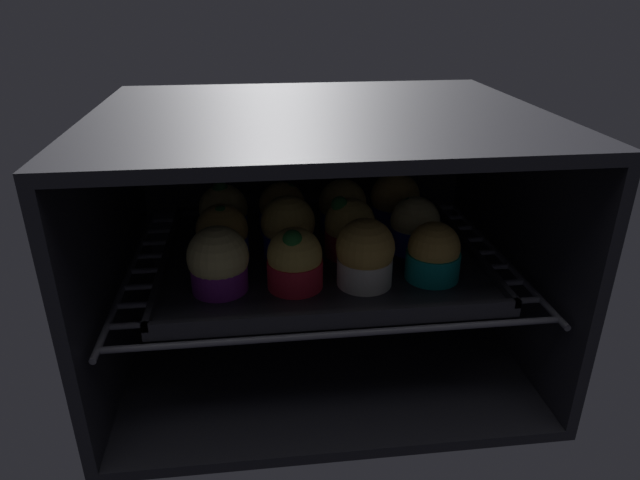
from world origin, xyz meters
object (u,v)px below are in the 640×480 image
(muffin_row1_col3, at_px, (415,226))
(muffin_row0_col2, at_px, (365,255))
(muffin_row0_col1, at_px, (295,261))
(muffin_row1_col1, at_px, (288,229))
(muffin_row1_col0, at_px, (222,235))
(muffin_row1_col2, at_px, (349,229))
(baking_tray, at_px, (320,257))
(muffin_row0_col3, at_px, (433,254))
(muffin_row2_col0, at_px, (224,213))
(muffin_row0_col0, at_px, (218,262))
(muffin_row2_col2, at_px, (342,208))
(muffin_row2_col3, at_px, (395,201))
(muffin_row2_col1, at_px, (282,210))

(muffin_row1_col3, bearing_deg, muffin_row0_col2, -134.31)
(muffin_row0_col1, xyz_separation_m, muffin_row1_col1, (-0.00, 0.09, 0.00))
(muffin_row1_col0, relative_size, muffin_row1_col2, 0.93)
(baking_tray, height_order, muffin_row1_col1, muffin_row1_col1)
(muffin_row0_col2, bearing_deg, muffin_row1_col2, 93.16)
(muffin_row0_col1, distance_m, muffin_row0_col2, 0.09)
(muffin_row0_col3, distance_m, muffin_row1_col2, 0.13)
(muffin_row1_col0, xyz_separation_m, muffin_row2_col0, (-0.00, 0.09, -0.00))
(muffin_row0_col0, xyz_separation_m, muffin_row2_col2, (0.18, 0.17, -0.00))
(muffin_row1_col0, distance_m, muffin_row2_col0, 0.09)
(muffin_row0_col0, relative_size, muffin_row2_col3, 0.97)
(muffin_row1_col0, height_order, muffin_row2_col0, muffin_row2_col0)
(muffin_row0_col0, distance_m, muffin_row0_col3, 0.28)
(muffin_row0_col2, relative_size, muffin_row2_col1, 1.10)
(muffin_row2_col0, xyz_separation_m, muffin_row2_col2, (0.18, 0.00, -0.00))
(muffin_row1_col1, relative_size, muffin_row2_col1, 1.10)
(muffin_row0_col2, height_order, muffin_row0_col3, muffin_row0_col2)
(baking_tray, relative_size, muffin_row1_col0, 5.31)
(muffin_row2_col1, bearing_deg, baking_tray, -60.59)
(muffin_row0_col0, height_order, muffin_row0_col3, muffin_row0_col0)
(muffin_row1_col0, bearing_deg, muffin_row2_col3, 19.60)
(muffin_row0_col3, relative_size, muffin_row2_col3, 0.88)
(muffin_row1_col1, relative_size, muffin_row1_col3, 1.11)
(muffin_row0_col3, xyz_separation_m, muffin_row1_col1, (-0.18, 0.09, 0.01))
(muffin_row0_col3, height_order, muffin_row2_col3, muffin_row2_col3)
(muffin_row2_col0, bearing_deg, muffin_row0_col3, -32.26)
(muffin_row0_col1, relative_size, muffin_row2_col3, 0.96)
(muffin_row2_col0, bearing_deg, muffin_row1_col0, -88.78)
(muffin_row0_col0, relative_size, muffin_row1_col2, 0.95)
(baking_tray, relative_size, muffin_row0_col3, 5.70)
(muffin_row2_col3, bearing_deg, muffin_row2_col1, -178.22)
(muffin_row0_col1, height_order, muffin_row1_col3, muffin_row0_col1)
(muffin_row0_col1, xyz_separation_m, muffin_row0_col2, (0.09, -0.00, 0.00))
(muffin_row0_col3, height_order, muffin_row2_col2, muffin_row2_col2)
(muffin_row0_col1, bearing_deg, muffin_row2_col0, 118.32)
(baking_tray, height_order, muffin_row1_col0, muffin_row1_col0)
(muffin_row0_col2, bearing_deg, muffin_row2_col1, 117.91)
(baking_tray, distance_m, muffin_row0_col2, 0.11)
(muffin_row2_col0, height_order, muffin_row2_col2, muffin_row2_col0)
(muffin_row1_col0, relative_size, muffin_row1_col3, 1.04)
(muffin_row0_col2, relative_size, muffin_row2_col2, 1.10)
(muffin_row0_col3, bearing_deg, muffin_row2_col2, 117.59)
(muffin_row0_col1, bearing_deg, baking_tray, 64.66)
(muffin_row2_col1, relative_size, muffin_row2_col2, 1.00)
(muffin_row0_col3, distance_m, muffin_row2_col0, 0.33)
(muffin_row1_col2, xyz_separation_m, muffin_row2_col2, (0.00, 0.09, -0.00))
(baking_tray, xyz_separation_m, muffin_row0_col1, (-0.04, -0.09, 0.04))
(muffin_row0_col3, bearing_deg, muffin_row2_col1, 137.02)
(muffin_row1_col0, bearing_deg, baking_tray, 1.46)
(muffin_row1_col1, bearing_deg, muffin_row0_col2, -46.11)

